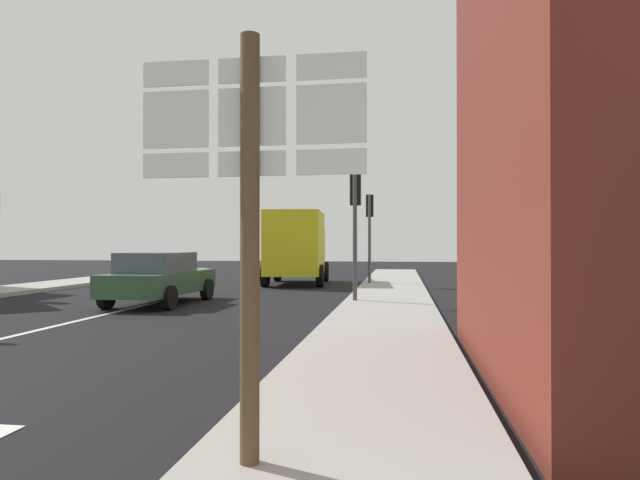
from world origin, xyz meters
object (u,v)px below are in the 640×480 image
sedan_far (159,277)px  traffic_light_near_right (355,207)px  delivery_truck (297,246)px  traffic_light_far_right (370,218)px  route_sign_post (251,202)px

sedan_far → traffic_light_near_right: size_ratio=1.14×
sedan_far → delivery_truck: delivery_truck is taller
sedan_far → traffic_light_far_right: bearing=54.6°
sedan_far → traffic_light_far_right: (5.51, 7.74, 2.00)m
route_sign_post → delivery_truck: bearing=100.0°
traffic_light_far_right → traffic_light_near_right: traffic_light_far_right is taller
sedan_far → delivery_truck: (2.38, 8.20, 0.89)m
delivery_truck → traffic_light_near_right: (3.13, -7.47, 1.10)m
delivery_truck → traffic_light_near_right: traffic_light_near_right is taller
traffic_light_far_right → traffic_light_near_right: 7.01m
delivery_truck → traffic_light_far_right: size_ratio=1.38×
sedan_far → route_sign_post: (5.72, -10.84, 1.24)m
delivery_truck → route_sign_post: bearing=-80.0°
traffic_light_near_right → traffic_light_far_right: bearing=90.0°
delivery_truck → traffic_light_far_right: (3.13, -0.46, 1.11)m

